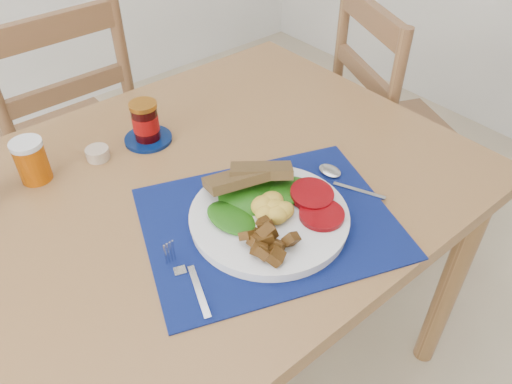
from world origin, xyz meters
TOP-DOWN VIEW (x-y plane):
  - table at (0.00, 0.20)m, footprint 1.40×0.90m
  - chair_far at (0.06, 0.91)m, footprint 0.44×0.42m
  - chair_end at (0.92, 0.30)m, footprint 0.53×0.54m
  - placemat at (0.14, 0.01)m, footprint 0.58×0.52m
  - breakfast_plate at (0.13, 0.00)m, footprint 0.31×0.31m
  - fork at (-0.07, -0.01)m, footprint 0.05×0.17m
  - spoon at (0.34, 0.01)m, footprint 0.06×0.17m
  - juice_glass at (-0.16, 0.43)m, footprint 0.07×0.07m
  - ramekin at (-0.02, 0.42)m, footprint 0.05×0.05m
  - jam_on_saucer at (0.10, 0.41)m, footprint 0.11×0.11m

SIDE VIEW (x-z plane):
  - chair_end at x=0.92m, z-range 0.01..1.14m
  - chair_far at x=0.06m, z-range 0.00..1.16m
  - table at x=0.00m, z-range 0.29..1.04m
  - placemat at x=0.14m, z-range 0.75..0.75m
  - fork at x=-0.07m, z-range 0.75..0.76m
  - spoon at x=0.34m, z-range 0.75..0.76m
  - ramekin at x=-0.02m, z-range 0.75..0.78m
  - breakfast_plate at x=0.13m, z-range 0.74..0.81m
  - jam_on_saucer at x=0.10m, z-range 0.74..0.85m
  - juice_glass at x=-0.16m, z-range 0.75..0.84m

